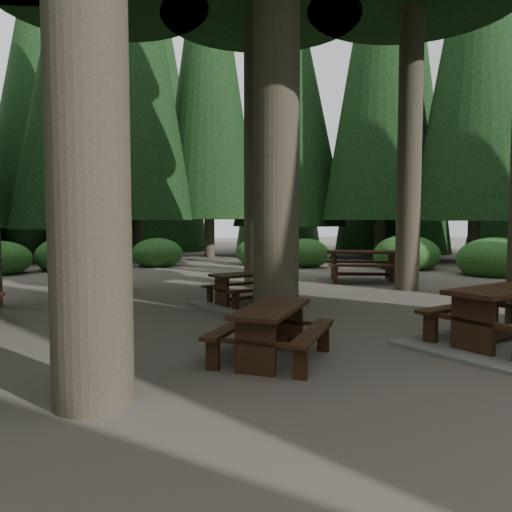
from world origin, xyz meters
name	(u,v)px	position (x,y,z in m)	size (l,w,h in m)	color
ground	(240,322)	(0.00, 0.00, 0.00)	(80.00, 80.00, 0.00)	#564E46
picnic_table_a	(504,326)	(2.67, -3.13, 0.29)	(2.76, 2.41, 0.83)	gray
picnic_table_c	(248,295)	(0.84, 1.57, 0.21)	(2.21, 1.92, 0.67)	gray
picnic_table_d	(363,261)	(5.59, 3.96, 0.59)	(2.61, 2.46, 0.89)	#351610
picnic_table_e	(272,325)	(-0.57, -2.36, 0.45)	(2.02, 2.02, 0.69)	#351610
shrub_ring	(258,291)	(0.70, 0.75, 0.40)	(23.86, 24.64, 1.49)	#20541C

